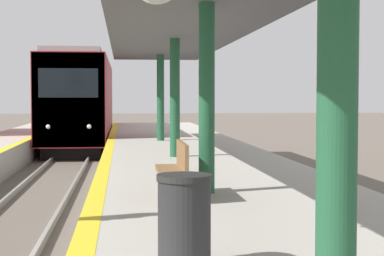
% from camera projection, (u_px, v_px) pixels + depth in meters
% --- Properties ---
extents(train, '(2.87, 16.29, 4.58)m').
position_uv_depth(train, '(82.00, 102.00, 32.95)').
color(train, black).
rests_on(train, ground).
extents(station_canopy, '(3.59, 27.05, 3.48)m').
position_uv_depth(station_canopy, '(187.00, 24.00, 14.31)').
color(station_canopy, '#1E5133').
rests_on(station_canopy, platform_right).
extents(trash_bin, '(0.54, 0.54, 0.91)m').
position_uv_depth(trash_bin, '(184.00, 221.00, 6.16)').
color(trash_bin, '#262628').
rests_on(trash_bin, platform_right).
extents(bench, '(0.44, 1.55, 0.92)m').
position_uv_depth(bench, '(175.00, 169.00, 10.49)').
color(bench, brown).
rests_on(bench, platform_right).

